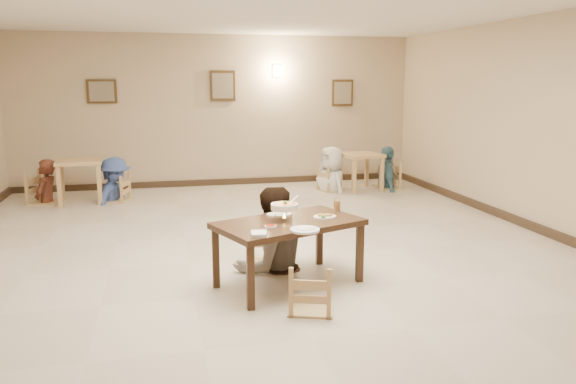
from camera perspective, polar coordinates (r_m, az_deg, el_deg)
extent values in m
plane|color=#C1B3A2|center=(6.80, -2.49, -6.71)|extent=(10.00, 10.00, 0.00)
plane|color=tan|center=(11.44, -7.13, 8.15)|extent=(10.00, 0.00, 10.00)
plane|color=tan|center=(1.89, 25.99, -8.24)|extent=(10.00, 0.00, 10.00)
plane|color=tan|center=(8.21, 26.19, 5.93)|extent=(0.00, 10.00, 10.00)
cube|color=#312318|center=(11.58, -6.94, 1.01)|extent=(8.00, 0.06, 0.12)
cube|color=#312318|center=(8.42, 25.19, -3.85)|extent=(0.06, 10.00, 0.12)
cube|color=#3C2913|center=(11.38, -18.40, 9.67)|extent=(0.55, 0.03, 0.45)
cube|color=gray|center=(11.36, -18.41, 9.67)|extent=(0.45, 0.01, 0.37)
cube|color=#3C2913|center=(11.40, -6.66, 10.66)|extent=(0.50, 0.03, 0.60)
cube|color=gray|center=(11.38, -6.65, 10.66)|extent=(0.41, 0.01, 0.49)
cube|color=#3C2913|center=(11.94, 5.56, 9.99)|extent=(0.45, 0.03, 0.55)
cube|color=gray|center=(11.92, 5.58, 9.98)|extent=(0.37, 0.01, 0.45)
cube|color=#FFD88C|center=(11.57, -1.15, 12.23)|extent=(0.16, 0.05, 0.22)
cube|color=#3C2414|center=(5.77, 0.08, -3.25)|extent=(1.65, 1.29, 0.06)
cube|color=#3C2414|center=(5.24, -3.83, -8.68)|extent=(0.07, 0.07, 0.62)
cube|color=#3C2414|center=(5.99, 7.29, -6.17)|extent=(0.07, 0.07, 0.62)
cube|color=#3C2414|center=(5.83, -7.35, -6.69)|extent=(0.07, 0.07, 0.62)
cube|color=#3C2414|center=(6.51, 3.20, -4.69)|extent=(0.07, 0.07, 0.62)
cube|color=tan|center=(6.39, -2.11, -3.58)|extent=(0.47, 0.47, 0.05)
cube|color=tan|center=(5.20, 2.41, -7.79)|extent=(0.41, 0.41, 0.04)
imported|color=gray|center=(6.24, -1.78, 0.52)|extent=(1.07, 0.93, 1.87)
torus|color=silver|center=(5.75, -0.38, -1.80)|extent=(0.21, 0.21, 0.01)
cylinder|color=silver|center=(5.77, -0.38, -2.76)|extent=(0.06, 0.06, 0.03)
cone|color=#FFA526|center=(5.76, -0.38, -2.36)|extent=(0.03, 0.03, 0.05)
cylinder|color=white|center=(5.74, -0.38, -1.50)|extent=(0.27, 0.27, 0.06)
cylinder|color=#A85F1C|center=(5.74, -0.38, -1.23)|extent=(0.24, 0.24, 0.01)
sphere|color=#2D7223|center=(5.73, -0.27, -1.08)|extent=(0.04, 0.04, 0.04)
cylinder|color=silver|center=(5.81, 0.53, -0.83)|extent=(0.13, 0.08, 0.09)
cylinder|color=silver|center=(5.83, 0.33, -2.21)|extent=(0.01, 0.01, 0.13)
cylinder|color=silver|center=(5.79, -1.30, -2.29)|extent=(0.01, 0.01, 0.13)
cylinder|color=silver|center=(5.67, -0.17, -2.59)|extent=(0.01, 0.01, 0.13)
cylinder|color=white|center=(5.99, -0.87, -2.31)|extent=(0.28, 0.28, 0.02)
ellipsoid|color=white|center=(5.99, -0.88, -2.25)|extent=(0.18, 0.15, 0.06)
cylinder|color=white|center=(5.38, 1.72, -3.87)|extent=(0.28, 0.28, 0.02)
ellipsoid|color=white|center=(5.38, 1.72, -3.80)|extent=(0.19, 0.16, 0.06)
cylinder|color=white|center=(5.90, 3.76, -2.55)|extent=(0.25, 0.25, 0.02)
sphere|color=#2D7223|center=(5.82, 3.59, -2.50)|extent=(0.04, 0.04, 0.04)
cylinder|color=white|center=(5.51, -1.79, -3.53)|extent=(0.12, 0.12, 0.02)
cylinder|color=#A10F00|center=(5.50, -1.79, -3.44)|extent=(0.09, 0.09, 0.01)
cube|color=white|center=(5.23, -3.03, -4.27)|extent=(0.15, 0.19, 0.03)
cube|color=silver|center=(5.32, -2.60, -4.05)|extent=(0.05, 0.19, 0.01)
cube|color=silver|center=(5.33, -2.25, -4.03)|extent=(0.05, 0.19, 0.01)
cylinder|color=white|center=(6.21, 5.00, -1.27)|extent=(0.07, 0.07, 0.15)
cylinder|color=orange|center=(6.21, 5.00, -1.40)|extent=(0.06, 0.06, 0.11)
cube|color=tan|center=(10.38, -20.49, 2.94)|extent=(0.82, 0.82, 0.06)
cube|color=tan|center=(10.15, -22.20, 0.47)|extent=(0.07, 0.07, 0.70)
cube|color=tan|center=(10.12, -18.61, 0.69)|extent=(0.07, 0.07, 0.70)
cube|color=tan|center=(10.77, -21.99, 1.06)|extent=(0.07, 0.07, 0.70)
cube|color=tan|center=(10.75, -18.61, 1.27)|extent=(0.07, 0.07, 0.70)
cube|color=tan|center=(10.98, 7.43, 3.74)|extent=(0.81, 0.81, 0.06)
cube|color=tan|center=(10.63, 6.72, 1.57)|extent=(0.07, 0.07, 0.66)
cube|color=tan|center=(10.92, 9.50, 1.74)|extent=(0.07, 0.07, 0.66)
cube|color=tan|center=(11.15, 5.31, 2.05)|extent=(0.07, 0.07, 0.66)
cube|color=tan|center=(11.43, 8.00, 2.21)|extent=(0.07, 0.07, 0.66)
cube|color=tan|center=(10.57, -23.47, 1.59)|extent=(0.51, 0.51, 0.06)
cube|color=tan|center=(10.34, -17.22, 1.36)|extent=(0.43, 0.43, 0.05)
cube|color=tan|center=(10.90, 4.43, 2.28)|extent=(0.42, 0.42, 0.05)
cube|color=tan|center=(11.27, 10.02, 2.79)|extent=(0.49, 0.49, 0.05)
imported|color=#4F2519|center=(10.54, -23.58, 3.06)|extent=(0.51, 0.64, 1.54)
imported|color=#374F8B|center=(10.28, -17.34, 3.40)|extent=(0.95, 1.17, 1.57)
imported|color=silver|center=(10.84, 4.46, 4.63)|extent=(0.75, 0.95, 1.72)
imported|color=teal|center=(11.23, 10.08, 4.61)|extent=(0.54, 1.03, 1.67)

